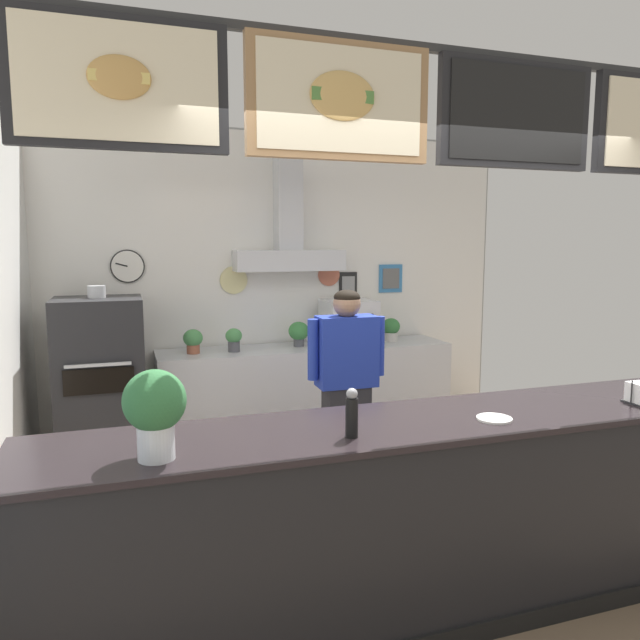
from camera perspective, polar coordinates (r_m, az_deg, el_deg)
ground_plane at (r=3.83m, az=7.97°, el=-22.46°), size 6.67×6.67×0.00m
back_wall_assembly at (r=5.74m, az=-3.27°, el=4.38°), size 4.68×3.13×2.98m
service_counter at (r=3.29m, az=11.29°, el=-17.76°), size 4.09×0.70×1.03m
back_prep_counter at (r=5.77m, az=-1.27°, el=-7.11°), size 2.82×0.61×0.91m
pizza_oven at (r=5.20m, az=-20.42°, el=-6.00°), size 0.69×0.66×1.56m
shop_worker at (r=4.41m, az=2.58°, el=-6.48°), size 0.60×0.23×1.57m
espresso_machine at (r=5.75m, az=2.79°, el=-0.27°), size 0.48×0.54×0.44m
potted_basil at (r=6.00m, az=6.88°, el=-0.84°), size 0.18×0.18×0.23m
potted_rosemary at (r=5.45m, az=-8.35°, el=-1.80°), size 0.15×0.15×0.22m
potted_sage at (r=5.67m, az=-2.07°, el=-1.19°), size 0.20×0.20×0.24m
potted_thyme at (r=5.43m, az=-12.20°, el=-1.91°), size 0.17×0.17×0.22m
pepper_grinder at (r=2.72m, az=3.10°, el=-9.00°), size 0.06×0.06×0.23m
basil_vase at (r=2.51m, az=-15.69°, el=-8.38°), size 0.26×0.26×0.38m
condiment_plate at (r=3.12m, az=16.52°, el=-9.14°), size 0.18×0.18×0.01m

